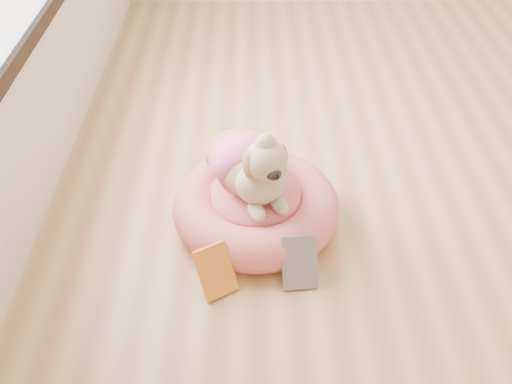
{
  "coord_description": "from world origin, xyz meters",
  "views": [
    {
      "loc": [
        -1.14,
        -1.81,
        1.61
      ],
      "look_at": [
        -1.12,
        -0.14,
        0.2
      ],
      "focal_mm": 40.0,
      "sensor_mm": 36.0,
      "label": 1
    }
  ],
  "objects_px": {
    "pet_bed": "(256,207)",
    "dog": "(251,153)",
    "book_yellow": "(216,271)",
    "book_white": "(300,262)"
  },
  "relations": [
    {
      "from": "dog",
      "to": "book_yellow",
      "type": "relative_size",
      "value": 2.49
    },
    {
      "from": "pet_bed",
      "to": "dog",
      "type": "distance_m",
      "value": 0.26
    },
    {
      "from": "dog",
      "to": "book_white",
      "type": "bearing_deg",
      "value": -84.34
    },
    {
      "from": "pet_bed",
      "to": "dog",
      "type": "xyz_separation_m",
      "value": [
        -0.02,
        0.01,
        0.26
      ]
    },
    {
      "from": "book_yellow",
      "to": "pet_bed",
      "type": "bearing_deg",
      "value": 37.17
    },
    {
      "from": "book_yellow",
      "to": "book_white",
      "type": "xyz_separation_m",
      "value": [
        0.3,
        0.03,
        0.0
      ]
    },
    {
      "from": "pet_bed",
      "to": "book_yellow",
      "type": "relative_size",
      "value": 3.54
    },
    {
      "from": "book_white",
      "to": "pet_bed",
      "type": "bearing_deg",
      "value": 111.41
    },
    {
      "from": "book_yellow",
      "to": "book_white",
      "type": "relative_size",
      "value": 0.96
    },
    {
      "from": "dog",
      "to": "book_yellow",
      "type": "height_order",
      "value": "dog"
    }
  ]
}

